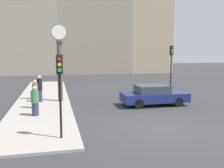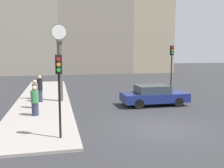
{
  "view_description": "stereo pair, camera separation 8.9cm",
  "coord_description": "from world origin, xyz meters",
  "px_view_note": "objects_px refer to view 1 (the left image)",
  "views": [
    {
      "loc": [
        -4.87,
        -10.65,
        3.61
      ],
      "look_at": [
        -1.23,
        5.06,
        1.5
      ],
      "focal_mm": 40.0,
      "sensor_mm": 36.0,
      "label": 1
    },
    {
      "loc": [
        -4.78,
        -10.67,
        3.61
      ],
      "look_at": [
        -1.23,
        5.06,
        1.5
      ],
      "focal_mm": 40.0,
      "sensor_mm": 36.0,
      "label": 2
    }
  ],
  "objects_px": {
    "sedan_car": "(154,95)",
    "pedestrian_green_hoodie": "(35,101)",
    "pedestrian_grey_jacket": "(35,94)",
    "traffic_light_near": "(60,79)",
    "street_clock": "(60,63)",
    "pedestrian_black_jacket": "(40,89)",
    "traffic_light_far": "(171,60)"
  },
  "relations": [
    {
      "from": "sedan_car",
      "to": "pedestrian_black_jacket",
      "type": "height_order",
      "value": "pedestrian_black_jacket"
    },
    {
      "from": "pedestrian_grey_jacket",
      "to": "pedestrian_black_jacket",
      "type": "distance_m",
      "value": 1.94
    },
    {
      "from": "traffic_light_far",
      "to": "pedestrian_green_hoodie",
      "type": "xyz_separation_m",
      "value": [
        -10.4,
        -4.84,
        -1.98
      ]
    },
    {
      "from": "street_clock",
      "to": "pedestrian_green_hoodie",
      "type": "distance_m",
      "value": 4.52
    },
    {
      "from": "traffic_light_near",
      "to": "sedan_car",
      "type": "bearing_deg",
      "value": 41.1
    },
    {
      "from": "pedestrian_grey_jacket",
      "to": "pedestrian_black_jacket",
      "type": "bearing_deg",
      "value": 85.0
    },
    {
      "from": "pedestrian_grey_jacket",
      "to": "pedestrian_green_hoodie",
      "type": "relative_size",
      "value": 1.07
    },
    {
      "from": "street_clock",
      "to": "pedestrian_grey_jacket",
      "type": "relative_size",
      "value": 3.04
    },
    {
      "from": "traffic_light_near",
      "to": "street_clock",
      "type": "height_order",
      "value": "street_clock"
    },
    {
      "from": "traffic_light_far",
      "to": "pedestrian_black_jacket",
      "type": "bearing_deg",
      "value": -174.24
    },
    {
      "from": "traffic_light_near",
      "to": "pedestrian_grey_jacket",
      "type": "bearing_deg",
      "value": 103.48
    },
    {
      "from": "traffic_light_far",
      "to": "pedestrian_green_hoodie",
      "type": "distance_m",
      "value": 11.64
    },
    {
      "from": "traffic_light_near",
      "to": "pedestrian_green_hoodie",
      "type": "xyz_separation_m",
      "value": [
        -1.28,
        3.96,
        -1.62
      ]
    },
    {
      "from": "sedan_car",
      "to": "pedestrian_green_hoodie",
      "type": "xyz_separation_m",
      "value": [
        -7.55,
        -1.51,
        0.23
      ]
    },
    {
      "from": "traffic_light_far",
      "to": "pedestrian_green_hoodie",
      "type": "relative_size",
      "value": 2.48
    },
    {
      "from": "pedestrian_black_jacket",
      "to": "traffic_light_near",
      "type": "bearing_deg",
      "value": -81.01
    },
    {
      "from": "traffic_light_near",
      "to": "street_clock",
      "type": "relative_size",
      "value": 0.63
    },
    {
      "from": "street_clock",
      "to": "pedestrian_green_hoodie",
      "type": "height_order",
      "value": "street_clock"
    },
    {
      "from": "traffic_light_near",
      "to": "pedestrian_black_jacket",
      "type": "relative_size",
      "value": 1.82
    },
    {
      "from": "sedan_car",
      "to": "pedestrian_black_jacket",
      "type": "bearing_deg",
      "value": 163.01
    },
    {
      "from": "traffic_light_near",
      "to": "pedestrian_black_jacket",
      "type": "height_order",
      "value": "traffic_light_near"
    },
    {
      "from": "traffic_light_near",
      "to": "pedestrian_green_hoodie",
      "type": "bearing_deg",
      "value": 107.92
    },
    {
      "from": "pedestrian_green_hoodie",
      "to": "pedestrian_black_jacket",
      "type": "bearing_deg",
      "value": 89.21
    },
    {
      "from": "pedestrian_green_hoodie",
      "to": "sedan_car",
      "type": "bearing_deg",
      "value": 11.31
    },
    {
      "from": "traffic_light_far",
      "to": "pedestrian_grey_jacket",
      "type": "xyz_separation_m",
      "value": [
        -10.52,
        -2.98,
        -1.89
      ]
    },
    {
      "from": "sedan_car",
      "to": "pedestrian_grey_jacket",
      "type": "relative_size",
      "value": 2.5
    },
    {
      "from": "traffic_light_near",
      "to": "traffic_light_far",
      "type": "bearing_deg",
      "value": 43.98
    },
    {
      "from": "street_clock",
      "to": "traffic_light_far",
      "type": "bearing_deg",
      "value": 6.27
    },
    {
      "from": "traffic_light_near",
      "to": "pedestrian_green_hoodie",
      "type": "distance_m",
      "value": 4.47
    },
    {
      "from": "traffic_light_far",
      "to": "pedestrian_black_jacket",
      "type": "height_order",
      "value": "traffic_light_far"
    },
    {
      "from": "traffic_light_near",
      "to": "pedestrian_black_jacket",
      "type": "distance_m",
      "value": 7.99
    },
    {
      "from": "sedan_car",
      "to": "traffic_light_far",
      "type": "relative_size",
      "value": 1.08
    }
  ]
}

